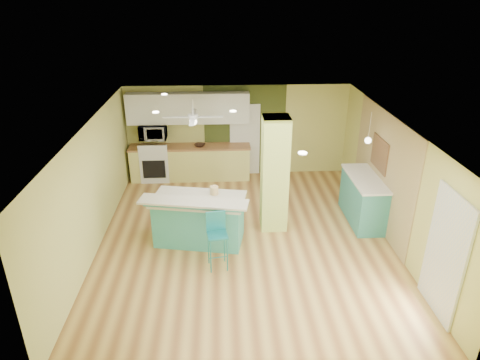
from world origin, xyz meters
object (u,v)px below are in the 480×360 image
bar_stool (217,231)px  fruit_bowl (200,145)px  side_counter (364,199)px  canister (214,190)px  peninsula (199,219)px

bar_stool → fruit_bowl: bearing=87.8°
side_counter → canister: size_ratio=9.50×
canister → fruit_bowl: bearing=97.7°
bar_stool → side_counter: (3.28, 1.57, -0.21)m
bar_stool → peninsula: bearing=104.1°
fruit_bowl → side_counter: bearing=-33.7°
bar_stool → canister: bearing=83.8°
fruit_bowl → canister: (0.40, -2.99, 0.09)m
peninsula → fruit_bowl: bearing=102.0°
peninsula → fruit_bowl: peninsula is taller
side_counter → canister: 3.40m
fruit_bowl → canister: 3.01m
bar_stool → fruit_bowl: (-0.45, 4.06, 0.23)m
bar_stool → side_counter: bearing=17.1°
bar_stool → fruit_bowl: bar_stool is taller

